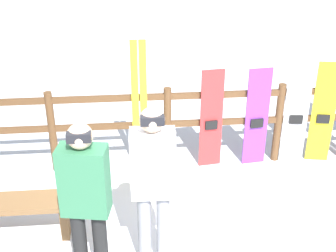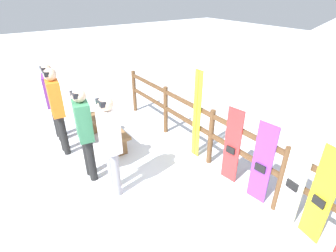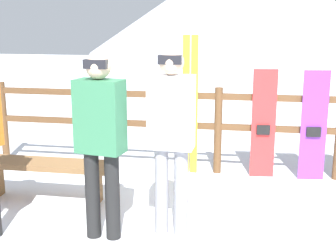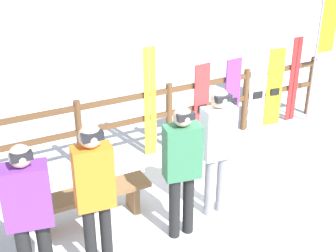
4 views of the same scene
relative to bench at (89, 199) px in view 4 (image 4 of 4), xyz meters
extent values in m
plane|color=white|center=(1.81, -0.33, -0.35)|extent=(40.00, 40.00, 0.00)
cylinder|color=brown|center=(0.32, 1.31, 0.21)|extent=(0.10, 0.10, 1.12)
cylinder|color=brown|center=(1.81, 1.31, 0.21)|extent=(0.10, 0.10, 1.12)
cylinder|color=brown|center=(3.30, 1.31, 0.21)|extent=(0.10, 0.10, 1.12)
cylinder|color=brown|center=(4.78, 1.31, 0.21)|extent=(0.10, 0.10, 1.12)
cube|color=brown|center=(1.81, 1.31, 0.27)|extent=(5.95, 0.05, 0.08)
cube|color=brown|center=(1.81, 1.31, 0.66)|extent=(5.95, 0.05, 0.08)
cube|color=brown|center=(0.00, 0.00, 0.08)|extent=(1.57, 0.36, 0.06)
cube|color=brown|center=(-0.59, 0.00, -0.15)|extent=(0.08, 0.29, 0.40)
cube|color=brown|center=(0.59, 0.00, -0.15)|extent=(0.08, 0.29, 0.40)
cylinder|color=black|center=(0.82, -0.72, 0.06)|extent=(0.13, 0.13, 0.82)
cylinder|color=black|center=(1.01, -0.72, 0.06)|extent=(0.13, 0.13, 0.82)
cube|color=#33724C|center=(0.91, -0.72, 0.79)|extent=(0.45, 0.30, 0.65)
sphere|color=#D8B293|center=(0.91, -0.72, 1.23)|extent=(0.22, 0.22, 0.22)
cube|color=black|center=(0.91, -0.79, 1.25)|extent=(0.20, 0.08, 0.08)
cylinder|color=black|center=(-0.73, -0.80, 0.06)|extent=(0.15, 0.15, 0.82)
cube|color=#723399|center=(-0.83, -0.80, 0.80)|extent=(0.50, 0.34, 0.65)
sphere|color=#D8B293|center=(-0.83, -0.80, 1.23)|extent=(0.22, 0.22, 0.22)
cube|color=black|center=(-0.83, -0.87, 1.26)|extent=(0.20, 0.08, 0.08)
cylinder|color=gray|center=(1.42, -0.53, 0.07)|extent=(0.13, 0.13, 0.83)
cylinder|color=gray|center=(1.60, -0.53, 0.07)|extent=(0.13, 0.13, 0.83)
cube|color=white|center=(1.51, -0.53, 0.81)|extent=(0.41, 0.24, 0.66)
sphere|color=#D8B293|center=(1.51, -0.53, 1.26)|extent=(0.23, 0.23, 0.23)
cube|color=black|center=(1.51, -0.60, 1.28)|extent=(0.20, 0.08, 0.08)
cylinder|color=black|center=(-0.27, -0.87, 0.08)|extent=(0.13, 0.13, 0.86)
cylinder|color=black|center=(-0.09, -0.87, 0.08)|extent=(0.13, 0.13, 0.86)
cube|color=orange|center=(-0.18, -0.87, 0.85)|extent=(0.42, 0.26, 0.68)
sphere|color=#D8B293|center=(-0.18, -0.87, 1.31)|extent=(0.23, 0.23, 0.23)
cube|color=black|center=(-0.18, -0.94, 1.34)|extent=(0.21, 0.08, 0.08)
cube|color=yellow|center=(1.40, 1.26, 0.54)|extent=(0.09, 0.02, 1.77)
cube|color=yellow|center=(1.50, 1.26, 0.54)|extent=(0.09, 0.02, 1.77)
cube|color=red|center=(2.37, 1.25, 0.34)|extent=(0.30, 0.06, 1.37)
cube|color=black|center=(2.37, 1.23, 0.27)|extent=(0.17, 0.05, 0.12)
cube|color=purple|center=(2.98, 1.25, 0.34)|extent=(0.31, 0.06, 1.37)
cube|color=black|center=(2.98, 1.23, 0.27)|extent=(0.17, 0.05, 0.12)
cube|color=white|center=(3.50, 1.25, 0.37)|extent=(0.31, 0.06, 1.44)
cube|color=black|center=(3.50, 1.23, 0.30)|extent=(0.17, 0.05, 0.12)
cube|color=yellow|center=(3.87, 1.25, 0.36)|extent=(0.30, 0.08, 1.42)
cube|color=black|center=(3.87, 1.23, 0.29)|extent=(0.17, 0.06, 0.12)
cube|color=red|center=(4.25, 1.26, 0.44)|extent=(0.09, 0.02, 1.56)
cube|color=red|center=(4.36, 1.26, 0.44)|extent=(0.09, 0.02, 1.56)
cylinder|color=#99999E|center=(4.56, 1.06, 1.23)|extent=(0.04, 0.04, 3.15)
camera|label=1|loc=(1.33, -4.11, 3.03)|focal=50.00mm
camera|label=2|loc=(4.80, -1.76, 2.71)|focal=28.00mm
camera|label=3|loc=(2.20, -4.54, 1.63)|focal=50.00mm
camera|label=4|loc=(-1.34, -4.73, 3.33)|focal=50.00mm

